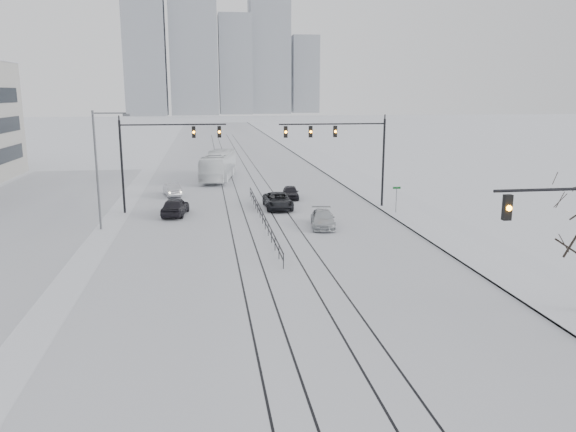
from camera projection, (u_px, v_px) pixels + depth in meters
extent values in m
cube|color=silver|center=(239.00, 173.00, 73.94)|extent=(22.00, 260.00, 0.02)
cube|color=silver|center=(339.00, 170.00, 75.86)|extent=(5.00, 260.00, 0.16)
cube|color=gray|center=(321.00, 170.00, 75.51)|extent=(0.10, 260.00, 0.12)
cube|color=silver|center=(19.00, 218.00, 46.91)|extent=(14.00, 60.00, 0.03)
cube|color=black|center=(225.00, 201.00, 54.24)|extent=(0.10, 180.00, 0.01)
cube|color=black|center=(240.00, 201.00, 54.44)|extent=(0.10, 180.00, 0.01)
cube|color=black|center=(264.00, 200.00, 54.78)|extent=(0.10, 180.00, 0.01)
cube|color=black|center=(278.00, 200.00, 54.98)|extent=(0.10, 180.00, 0.01)
cube|color=#8F959D|center=(145.00, 55.00, 256.98)|extent=(18.00, 18.00, 55.00)
cube|color=#8F959D|center=(193.00, 38.00, 266.05)|extent=(22.00, 22.00, 72.00)
cube|color=#8F959D|center=(235.00, 65.00, 279.22)|extent=(16.00, 16.00, 48.00)
cube|color=#8F959D|center=(269.00, 50.00, 287.82)|extent=(20.00, 20.00, 64.00)
cube|color=#8F959D|center=(305.00, 75.00, 301.00)|extent=(14.00, 14.00, 40.00)
cylinder|color=black|center=(566.00, 189.00, 21.70)|extent=(6.00, 0.12, 0.12)
cube|color=black|center=(507.00, 207.00, 21.50)|extent=(0.32, 0.24, 1.00)
sphere|color=orange|center=(509.00, 208.00, 21.36)|extent=(0.22, 0.22, 0.22)
cylinder|color=black|center=(383.00, 164.00, 50.58)|extent=(0.20, 0.20, 8.00)
cylinder|color=black|center=(332.00, 124.00, 49.13)|extent=(9.50, 0.12, 0.12)
cube|color=black|center=(286.00, 132.00, 48.67)|extent=(0.32, 0.24, 1.00)
sphere|color=orange|center=(286.00, 132.00, 48.54)|extent=(0.22, 0.22, 0.22)
cube|color=black|center=(311.00, 132.00, 48.99)|extent=(0.32, 0.24, 1.00)
sphere|color=orange|center=(311.00, 132.00, 48.85)|extent=(0.22, 0.22, 0.22)
cube|color=black|center=(335.00, 131.00, 49.30)|extent=(0.32, 0.24, 1.00)
sphere|color=orange|center=(335.00, 132.00, 49.17)|extent=(0.22, 0.22, 0.22)
cylinder|color=black|center=(122.00, 167.00, 48.24)|extent=(0.20, 0.20, 8.00)
cylinder|color=black|center=(173.00, 125.00, 48.12)|extent=(9.00, 0.12, 0.12)
cube|color=black|center=(219.00, 132.00, 48.82)|extent=(0.32, 0.24, 1.00)
sphere|color=orange|center=(219.00, 132.00, 48.68)|extent=(0.22, 0.22, 0.22)
cube|color=black|center=(194.00, 132.00, 48.50)|extent=(0.32, 0.24, 1.00)
sphere|color=orange|center=(194.00, 132.00, 48.37)|extent=(0.22, 0.22, 0.22)
cylinder|color=#595B60|center=(97.00, 171.00, 42.19)|extent=(0.16, 0.16, 9.00)
cylinder|color=#595B60|center=(109.00, 113.00, 41.45)|extent=(2.40, 0.10, 0.10)
cube|color=#595B60|center=(126.00, 115.00, 41.65)|extent=(0.50, 0.25, 0.18)
cube|color=black|center=(262.00, 212.00, 44.75)|extent=(0.06, 24.00, 0.06)
cube|color=black|center=(263.00, 217.00, 44.84)|extent=(0.06, 24.00, 0.06)
cylinder|color=#595B60|center=(396.00, 200.00, 48.33)|extent=(0.06, 0.06, 2.40)
cube|color=#0C4C19|center=(397.00, 188.00, 48.09)|extent=(0.70, 0.04, 0.18)
imported|color=black|center=(175.00, 207.00, 47.79)|extent=(2.52, 4.81, 1.56)
imported|color=#AEAFB6|center=(172.00, 190.00, 57.00)|extent=(2.18, 4.21, 1.32)
imported|color=black|center=(278.00, 201.00, 50.67)|extent=(2.39, 5.10, 1.41)
imported|color=#B5B9BD|center=(323.00, 219.00, 43.67)|extent=(2.41, 4.62, 1.28)
imported|color=black|center=(291.00, 192.00, 55.51)|extent=(1.78, 3.79, 1.25)
imported|color=white|center=(219.00, 166.00, 67.61)|extent=(4.84, 12.28, 3.34)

